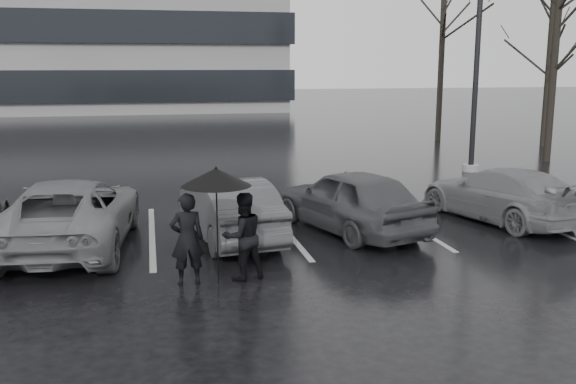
% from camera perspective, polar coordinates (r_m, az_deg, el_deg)
% --- Properties ---
extents(ground, '(160.00, 160.00, 0.00)m').
position_cam_1_polar(ground, '(11.43, -0.73, -6.45)').
color(ground, black).
rests_on(ground, ground).
extents(car_main, '(2.79, 4.31, 1.36)m').
position_cam_1_polar(car_main, '(13.54, 5.58, -0.71)').
color(car_main, black).
rests_on(car_main, ground).
extents(car_west_a, '(1.86, 3.96, 1.26)m').
position_cam_1_polar(car_west_a, '(12.98, -5.24, -1.47)').
color(car_west_a, '#2B2B2D').
rests_on(car_west_a, ground).
extents(car_west_b, '(2.67, 5.01, 1.34)m').
position_cam_1_polar(car_west_b, '(13.02, -18.82, -1.81)').
color(car_west_b, '#505053').
rests_on(car_west_b, ground).
extents(car_east, '(2.70, 4.47, 1.21)m').
position_cam_1_polar(car_east, '(15.24, 18.42, -0.19)').
color(car_east, '#505053').
rests_on(car_east, ground).
extents(pedestrian_left, '(0.57, 0.40, 1.49)m').
position_cam_1_polar(pedestrian_left, '(10.38, -8.96, -4.15)').
color(pedestrian_left, black).
rests_on(pedestrian_left, ground).
extents(pedestrian_right, '(0.83, 0.73, 1.45)m').
position_cam_1_polar(pedestrian_right, '(10.51, -4.03, -3.94)').
color(pedestrian_right, black).
rests_on(pedestrian_right, ground).
extents(umbrella, '(1.12, 1.12, 1.90)m').
position_cam_1_polar(umbrella, '(10.20, -6.41, 1.31)').
color(umbrella, black).
rests_on(umbrella, ground).
extents(lamp_post, '(0.55, 0.55, 10.05)m').
position_cam_1_polar(lamp_post, '(21.89, 16.59, 13.76)').
color(lamp_post, gray).
rests_on(lamp_post, ground).
extents(stall_stripes, '(19.72, 5.00, 0.00)m').
position_cam_1_polar(stall_stripes, '(13.69, -6.12, -3.51)').
color(stall_stripes, '#A9A9AB').
rests_on(stall_stripes, ground).
extents(tree_east, '(0.26, 0.26, 8.00)m').
position_cam_1_polar(tree_east, '(25.06, 22.66, 11.62)').
color(tree_east, black).
rests_on(tree_east, ground).
extents(tree_ne, '(0.26, 0.26, 7.00)m').
position_cam_1_polar(tree_ne, '(29.77, 22.19, 10.50)').
color(tree_ne, black).
rests_on(tree_ne, ground).
extents(tree_north, '(0.26, 0.26, 8.50)m').
position_cam_1_polar(tree_north, '(30.65, 13.52, 12.41)').
color(tree_north, black).
rests_on(tree_north, ground).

